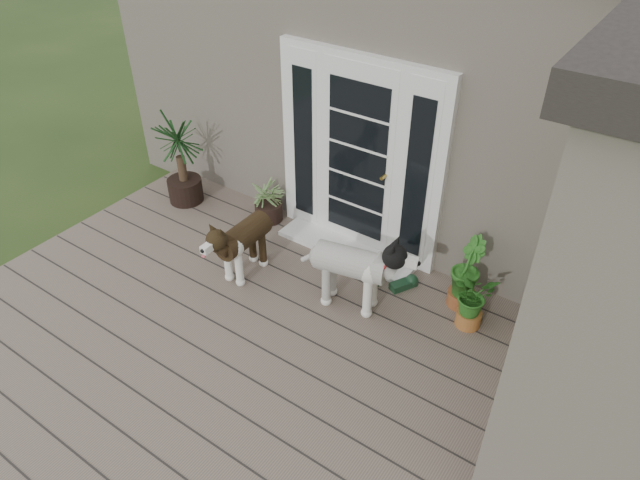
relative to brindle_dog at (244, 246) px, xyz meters
The scene contains 14 objects.
deck 1.44m from the brindle_dog, 51.51° to the right, with size 6.20×4.60×0.12m, color #6B5B4C.
house_main 3.46m from the brindle_dog, 74.80° to the left, with size 7.40×4.00×3.10m, color #665E54.
door_unit 1.49m from the brindle_dog, 59.42° to the left, with size 1.90×0.14×2.15m, color white.
door_step 1.18m from the brindle_dog, 54.26° to the left, with size 1.60×0.40×0.05m, color white.
brindle_dog is the anchor object (origin of this frame).
white_dog 1.18m from the brindle_dog, ahead, with size 0.40×0.93×0.77m, color white, non-canonical shape.
spider_plant 1.02m from the brindle_dog, 115.35° to the left, with size 0.55×0.55×0.59m, color #8DA464, non-canonical shape.
yucca 1.70m from the brindle_dog, 157.09° to the left, with size 0.80×0.80×1.16m, color #113317, non-canonical shape.
herb_a 2.32m from the brindle_dog, 15.18° to the left, with size 0.39×0.39×0.49m, color #2A5C1A.
herb_b 2.22m from the brindle_dog, 22.02° to the left, with size 0.38×0.38×0.57m, color #154C1A.
herb_c 2.91m from the brindle_dog, 16.58° to the left, with size 0.41×0.41×0.64m, color #1C5618.
sapling 3.06m from the brindle_dog, ahead, with size 0.43×0.43×1.46m, color #2E631C, non-canonical shape.
clog_left 1.40m from the brindle_dog, 26.85° to the left, with size 0.14×0.29×0.09m, color black, non-canonical shape.
clog_right 1.68m from the brindle_dog, 26.22° to the left, with size 0.16×0.33×0.10m, color #15351F, non-canonical shape.
Camera 1 is at (2.48, -1.96, 4.04)m, focal length 32.47 mm.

